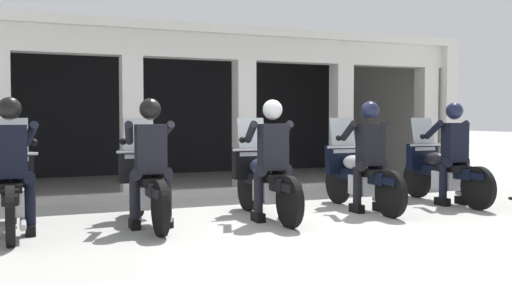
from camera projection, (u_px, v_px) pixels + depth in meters
name	position (u px, v px, depth m)	size (l,w,h in m)	color
ground_plane	(201.00, 191.00, 10.51)	(80.00, 80.00, 0.00)	#999993
station_building	(162.00, 90.00, 12.21)	(11.45, 4.41, 3.00)	black
kerb_strip	(198.00, 193.00, 9.82)	(10.95, 0.24, 0.12)	#B7B5AD
motorcycle_far_left	(12.00, 190.00, 6.77)	(0.62, 2.04, 1.35)	black
police_officer_far_left	(10.00, 154.00, 6.48)	(0.63, 0.61, 1.58)	black
motorcycle_left	(146.00, 185.00, 7.29)	(0.62, 2.04, 1.35)	black
police_officer_left	(150.00, 151.00, 7.01)	(0.63, 0.61, 1.58)	black
motorcycle_center	(264.00, 180.00, 7.77)	(0.62, 2.04, 1.35)	black
police_officer_center	(272.00, 149.00, 7.49)	(0.63, 0.61, 1.58)	black
motorcycle_right	(358.00, 175.00, 8.49)	(0.62, 2.04, 1.35)	black
police_officer_right	(369.00, 146.00, 8.20)	(0.63, 0.61, 1.58)	black
motorcycle_far_right	(441.00, 171.00, 9.14)	(0.62, 2.04, 1.35)	black
police_officer_far_right	(453.00, 144.00, 8.86)	(0.63, 0.61, 1.58)	black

